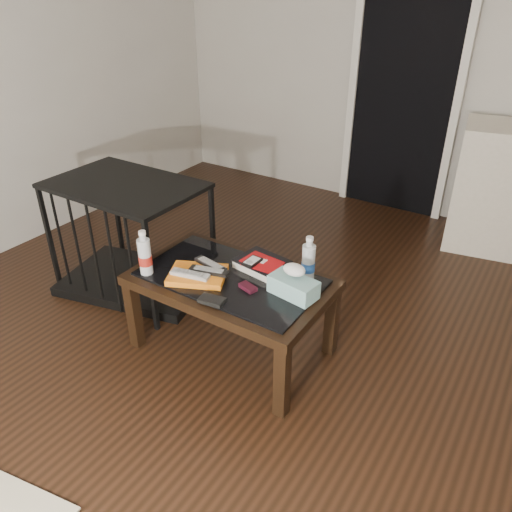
{
  "coord_description": "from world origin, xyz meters",
  "views": [
    {
      "loc": [
        0.81,
        -1.57,
        1.81
      ],
      "look_at": [
        -0.38,
        0.27,
        0.55
      ],
      "focal_mm": 35.0,
      "sensor_mm": 36.0,
      "label": 1
    }
  ],
  "objects_px": {
    "water_bottle_left": "(145,252)",
    "water_bottle_right": "(309,259)",
    "coffee_table": "(231,287)",
    "pet_crate": "(134,254)",
    "tissue_box": "(293,287)",
    "textbook": "(262,264)"
  },
  "relations": [
    {
      "from": "water_bottle_right",
      "to": "tissue_box",
      "type": "xyz_separation_m",
      "value": [
        0.01,
        -0.16,
        -0.07
      ]
    },
    {
      "from": "coffee_table",
      "to": "textbook",
      "type": "distance_m",
      "value": 0.2
    },
    {
      "from": "coffee_table",
      "to": "pet_crate",
      "type": "xyz_separation_m",
      "value": [
        -0.89,
        0.18,
        -0.17
      ]
    },
    {
      "from": "textbook",
      "to": "pet_crate",
      "type": "bearing_deg",
      "value": -173.07
    },
    {
      "from": "water_bottle_left",
      "to": "water_bottle_right",
      "type": "xyz_separation_m",
      "value": [
        0.72,
        0.39,
        0.0
      ]
    },
    {
      "from": "coffee_table",
      "to": "water_bottle_right",
      "type": "distance_m",
      "value": 0.43
    },
    {
      "from": "coffee_table",
      "to": "water_bottle_left",
      "type": "height_order",
      "value": "water_bottle_left"
    },
    {
      "from": "textbook",
      "to": "water_bottle_right",
      "type": "height_order",
      "value": "water_bottle_right"
    },
    {
      "from": "textbook",
      "to": "water_bottle_right",
      "type": "bearing_deg",
      "value": 15.59
    },
    {
      "from": "pet_crate",
      "to": "water_bottle_left",
      "type": "distance_m",
      "value": 0.73
    },
    {
      "from": "water_bottle_left",
      "to": "tissue_box",
      "type": "height_order",
      "value": "water_bottle_left"
    },
    {
      "from": "pet_crate",
      "to": "water_bottle_right",
      "type": "distance_m",
      "value": 1.28
    },
    {
      "from": "textbook",
      "to": "tissue_box",
      "type": "distance_m",
      "value": 0.29
    },
    {
      "from": "pet_crate",
      "to": "tissue_box",
      "type": "xyz_separation_m",
      "value": [
        1.24,
        -0.15,
        0.28
      ]
    },
    {
      "from": "water_bottle_right",
      "to": "tissue_box",
      "type": "relative_size",
      "value": 1.03
    },
    {
      "from": "coffee_table",
      "to": "pet_crate",
      "type": "height_order",
      "value": "pet_crate"
    },
    {
      "from": "tissue_box",
      "to": "textbook",
      "type": "bearing_deg",
      "value": 161.94
    },
    {
      "from": "coffee_table",
      "to": "pet_crate",
      "type": "relative_size",
      "value": 0.99
    },
    {
      "from": "water_bottle_right",
      "to": "pet_crate",
      "type": "bearing_deg",
      "value": -179.53
    },
    {
      "from": "tissue_box",
      "to": "pet_crate",
      "type": "bearing_deg",
      "value": -178.57
    },
    {
      "from": "textbook",
      "to": "tissue_box",
      "type": "xyz_separation_m",
      "value": [
        0.26,
        -0.13,
        0.02
      ]
    },
    {
      "from": "coffee_table",
      "to": "pet_crate",
      "type": "bearing_deg",
      "value": 168.73
    }
  ]
}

